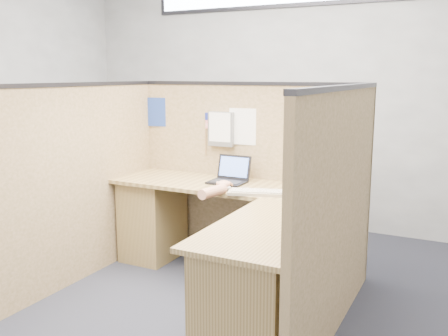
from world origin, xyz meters
The scene contains 13 objects.
floor centered at (0.00, 0.00, 0.00)m, with size 5.00×5.00×0.00m, color black.
wall_back centered at (0.00, 2.25, 1.40)m, with size 5.00×5.00×0.00m, color gray.
cubicle_partitions centered at (0.00, 0.43, 0.77)m, with size 2.06×1.83×1.53m.
l_desk centered at (0.18, 0.29, 0.39)m, with size 1.95×1.75×0.73m.
laptop centered at (-0.04, 0.76, 0.78)m, with size 0.29×0.27×0.21m.
keyboard centered at (0.33, 0.48, 0.74)m, with size 0.47×0.28×0.03m.
mouse centered at (0.05, 0.48, 0.75)m, with size 0.11×0.07×0.05m, color silver.
hand_forearm centered at (0.06, 0.33, 0.77)m, with size 0.11×0.40×0.08m.
blue_poster centered at (-0.88, 0.97, 1.25)m, with size 0.19×0.00×0.26m, color navy.
american_flag centered at (-0.30, 0.96, 1.19)m, with size 0.22×0.01×0.37m.
file_holder centered at (-0.22, 0.94, 1.14)m, with size 0.23×0.05×0.29m.
paper_left centered at (-0.03, 0.97, 1.16)m, with size 0.24×0.00×0.30m, color white.
paper_right centered at (0.45, 0.97, 1.08)m, with size 0.22×0.00×0.28m, color white.
Camera 1 is at (1.70, -2.78, 1.59)m, focal length 40.00 mm.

